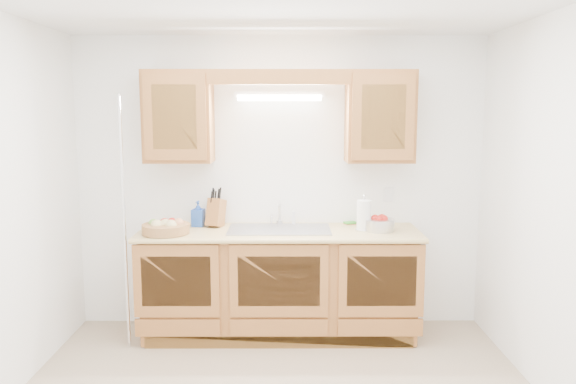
{
  "coord_description": "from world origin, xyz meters",
  "views": [
    {
      "loc": [
        0.06,
        -3.33,
        1.87
      ],
      "look_at": [
        0.07,
        0.85,
        1.27
      ],
      "focal_mm": 35.0,
      "sensor_mm": 36.0,
      "label": 1
    }
  ],
  "objects_px": {
    "fruit_basket": "(166,227)",
    "paper_towel": "(364,216)",
    "knife_block": "(216,212)",
    "apple_bowl": "(379,224)"
  },
  "relations": [
    {
      "from": "fruit_basket",
      "to": "paper_towel",
      "type": "xyz_separation_m",
      "value": [
        1.6,
        0.11,
        0.07
      ]
    },
    {
      "from": "knife_block",
      "to": "paper_towel",
      "type": "height_order",
      "value": "knife_block"
    },
    {
      "from": "apple_bowl",
      "to": "knife_block",
      "type": "bearing_deg",
      "value": 172.5
    },
    {
      "from": "fruit_basket",
      "to": "knife_block",
      "type": "height_order",
      "value": "knife_block"
    },
    {
      "from": "paper_towel",
      "to": "knife_block",
      "type": "bearing_deg",
      "value": 171.94
    },
    {
      "from": "knife_block",
      "to": "paper_towel",
      "type": "relative_size",
      "value": 1.14
    },
    {
      "from": "knife_block",
      "to": "apple_bowl",
      "type": "xyz_separation_m",
      "value": [
        1.36,
        -0.18,
        -0.06
      ]
    },
    {
      "from": "knife_block",
      "to": "paper_towel",
      "type": "distance_m",
      "value": 1.25
    },
    {
      "from": "paper_towel",
      "to": "apple_bowl",
      "type": "bearing_deg",
      "value": -1.81
    },
    {
      "from": "fruit_basket",
      "to": "apple_bowl",
      "type": "height_order",
      "value": "apple_bowl"
    }
  ]
}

